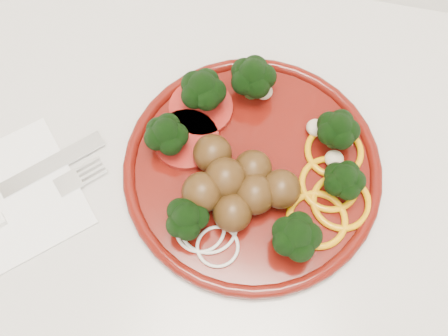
# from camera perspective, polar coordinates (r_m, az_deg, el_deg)

# --- Properties ---
(counter) EXTENTS (2.40, 0.60, 0.90)m
(counter) POSITION_cam_1_polar(r_m,az_deg,el_deg) (1.07, 10.75, -13.14)
(counter) COLOR silver
(counter) RESTS_ON ground
(plate) EXTENTS (0.29, 0.29, 0.06)m
(plate) POSITION_cam_1_polar(r_m,az_deg,el_deg) (0.61, 2.85, 0.15)
(plate) COLOR #4F0D08
(plate) RESTS_ON counter
(napkin) EXTENTS (0.21, 0.21, 0.00)m
(napkin) POSITION_cam_1_polar(r_m,az_deg,el_deg) (0.66, -21.08, -3.05)
(napkin) COLOR white
(napkin) RESTS_ON counter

